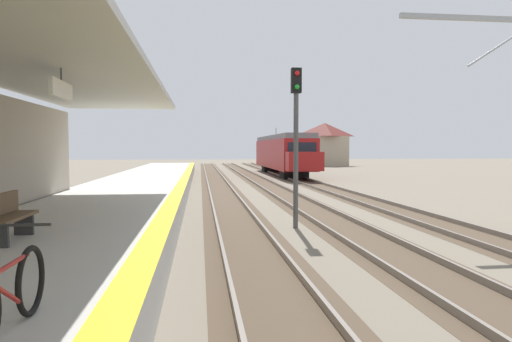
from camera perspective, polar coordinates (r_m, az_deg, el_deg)
name	(u,v)px	position (r m, az deg, el deg)	size (l,w,h in m)	color
station_platform	(97,219)	(14.85, -19.18, -5.69)	(5.00, 80.00, 0.91)	#B7B5AD
track_pair_nearest_platform	(232,212)	(18.57, -3.02, -5.10)	(2.34, 120.00, 0.16)	#4C3D2D
track_pair_middle	(314,210)	(19.11, 7.24, -4.89)	(2.34, 120.00, 0.16)	#4C3D2D
track_pair_far_side	(393,209)	(20.21, 16.66, -4.57)	(2.34, 120.00, 0.16)	#4C3D2D
approaching_train	(283,153)	(45.05, 3.34, 2.28)	(2.93, 19.60, 4.76)	maroon
bicycle_beside_commuter	(8,295)	(4.83, -28.47, -13.39)	(0.48, 1.82, 1.04)	black
rail_signal_post	(296,130)	(14.99, 5.00, 5.05)	(0.32, 0.34, 5.20)	#4C4C4C
platform_bench	(7,216)	(9.64, -28.54, -4.89)	(0.45, 1.60, 0.88)	brown
distant_trackside_house	(325,143)	(69.45, 8.55, 3.41)	(6.60, 5.28, 6.40)	tan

